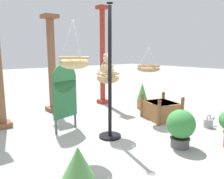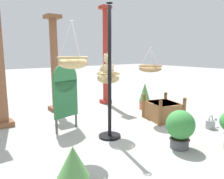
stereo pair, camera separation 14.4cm
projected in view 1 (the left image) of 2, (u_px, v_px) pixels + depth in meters
name	position (u px, v px, depth m)	size (l,w,h in m)	color
ground_plane	(115.00, 136.00, 4.44)	(40.00, 40.00, 0.00)	#9E9E99
display_pole_central	(110.00, 97.00, 4.24)	(0.44, 0.44, 2.56)	black
hanging_basket_with_teddy	(108.00, 77.00, 4.46)	(0.48, 0.48, 0.62)	tan
teddy_bear	(107.00, 67.00, 4.44)	(0.33, 0.28, 0.47)	#D1B789
hanging_basket_left_high	(74.00, 62.00, 3.56)	(0.51, 0.51, 0.77)	tan
hanging_basket_right_low	(149.00, 68.00, 5.32)	(0.57, 0.57, 0.58)	#A37F51
greenhouse_pillar_right	(52.00, 66.00, 6.12)	(0.40, 0.40, 2.68)	brown
greenhouse_pillar_far_back	(103.00, 58.00, 7.01)	(0.31, 0.31, 3.10)	#9E2D23
wooden_planter_box	(161.00, 110.00, 5.50)	(0.94, 1.00, 0.62)	olive
potted_plant_fern_front	(181.00, 127.00, 3.86)	(0.50, 0.50, 0.68)	#4C4C51
potted_plant_conical_shrub	(78.00, 169.00, 2.64)	(0.40, 0.40, 0.57)	#4C4C51
potted_plant_trailing_ivy	(142.00, 96.00, 6.50)	(0.33, 0.33, 0.78)	#BC6042
display_sign_board	(65.00, 92.00, 4.59)	(0.61, 0.19, 1.45)	#286B3D
watering_can	(209.00, 123.00, 4.93)	(0.35, 0.20, 0.30)	gray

